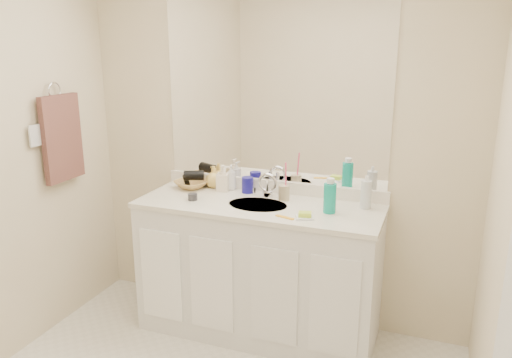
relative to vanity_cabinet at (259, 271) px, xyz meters
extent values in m
cube|color=beige|center=(0.00, 0.28, 0.77)|extent=(2.60, 0.02, 2.40)
cube|color=silver|center=(0.00, 0.00, 0.00)|extent=(1.50, 0.55, 0.85)
cube|color=silver|center=(0.00, 0.00, 0.44)|extent=(1.52, 0.57, 0.03)
cube|color=white|center=(0.00, 0.26, 0.50)|extent=(1.52, 0.03, 0.08)
cylinder|color=#BAADA3|center=(0.00, -0.02, 0.44)|extent=(0.37, 0.37, 0.02)
cylinder|color=silver|center=(0.00, 0.16, 0.51)|extent=(0.02, 0.02, 0.11)
cube|color=white|center=(0.00, 0.27, 1.14)|extent=(1.48, 0.01, 1.20)
cylinder|color=navy|center=(-0.15, 0.19, 0.51)|extent=(0.10, 0.10, 0.10)
cylinder|color=tan|center=(0.12, 0.13, 0.50)|extent=(0.09, 0.09, 0.10)
cylinder|color=#FA4174|center=(0.13, 0.13, 0.60)|extent=(0.02, 0.04, 0.19)
cylinder|color=#0C9A86|center=(0.44, -0.01, 0.54)|extent=(0.10, 0.10, 0.17)
cylinder|color=silver|center=(0.63, 0.14, 0.54)|extent=(0.07, 0.07, 0.17)
cube|color=white|center=(0.34, -0.16, 0.46)|extent=(0.12, 0.11, 0.01)
cube|color=#BBE136|center=(0.34, -0.16, 0.48)|extent=(0.08, 0.07, 0.03)
cube|color=orange|center=(0.23, -0.19, 0.46)|extent=(0.12, 0.06, 0.00)
cylinder|color=#2B2A30|center=(-0.41, -0.08, 0.48)|extent=(0.07, 0.07, 0.04)
imported|color=white|center=(-0.28, 0.22, 0.54)|extent=(0.09, 0.09, 0.17)
imported|color=#F5E4C8|center=(-0.32, 0.17, 0.54)|extent=(0.09, 0.10, 0.17)
imported|color=#E9C35A|center=(-0.41, 0.23, 0.53)|extent=(0.15, 0.15, 0.15)
imported|color=#B78B4A|center=(-0.55, 0.15, 0.48)|extent=(0.27, 0.27, 0.05)
cylinder|color=black|center=(-0.53, 0.15, 0.54)|extent=(0.15, 0.12, 0.07)
torus|color=silver|center=(-1.27, -0.25, 1.12)|extent=(0.01, 0.11, 0.11)
cube|color=#412623|center=(-1.25, -0.25, 0.82)|extent=(0.04, 0.32, 0.55)
cube|color=silver|center=(-1.27, -0.45, 0.88)|extent=(0.01, 0.08, 0.13)
camera|label=1|loc=(1.02, -2.74, 1.43)|focal=35.00mm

